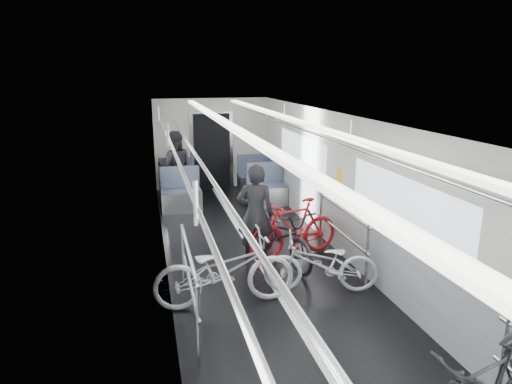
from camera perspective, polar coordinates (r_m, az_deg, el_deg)
car_shell at (r=7.28m, az=0.39°, el=-0.68°), size 3.02×14.01×2.41m
bike_left_far at (r=6.20m, az=-3.93°, el=-9.70°), size 1.92×0.68×1.01m
bike_right_mid at (r=6.62m, az=8.11°, el=-8.89°), size 1.72×0.96×0.86m
bike_right_far at (r=7.75m, az=4.79°, el=-4.56°), size 1.75×0.83×1.01m
bike_aisle at (r=7.54m, az=3.24°, el=-5.34°), size 1.06×1.91×0.95m
person_standing at (r=7.41m, az=-0.08°, el=-2.78°), size 0.69×0.55×1.66m
person_seated at (r=11.05m, az=-10.05°, el=3.09°), size 0.91×0.75×1.73m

